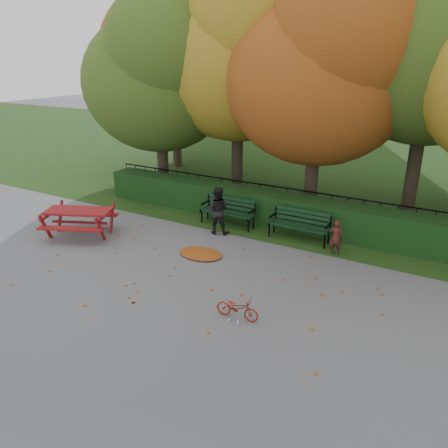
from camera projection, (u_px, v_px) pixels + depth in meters
The scene contains 17 objects.
ground at pixel (200, 282), 10.45m from camera, with size 90.00×90.00×0.00m, color slate.
grass_strip at pixel (353, 165), 21.75m from camera, with size 90.00×90.00×0.00m, color #1A3913.
building_left at pixel (286, 22), 32.96m from camera, with size 10.00×7.00×15.00m, color tan.
hedge at pixel (277, 209), 13.90m from camera, with size 13.00×0.90×1.00m, color black.
iron_fence at pixel (286, 202), 14.54m from camera, with size 14.00×0.04×1.02m.
tree_a at pixel (161, 72), 15.76m from camera, with size 5.88×5.60×7.48m.
tree_b at pixel (244, 46), 15.10m from camera, with size 6.72×6.40×8.79m.
tree_c at pixel (328, 65), 13.14m from camera, with size 6.30×6.00×8.00m.
tree_f at pixel (176, 41), 19.20m from camera, with size 6.93×6.60×9.19m.
bench_left at pixel (229, 209), 13.86m from camera, with size 1.80×0.57×0.88m.
bench_right at pixel (300, 223), 12.74m from camera, with size 1.80×0.57×0.88m.
picnic_table at pixel (79, 216), 12.96m from camera, with size 2.37×2.18×0.93m.
leaf_pile at pixel (201, 253), 11.88m from camera, with size 1.25×0.87×0.09m, color brown.
leaf_scatter at pixel (207, 277), 10.69m from camera, with size 9.00×5.70×0.01m, color brown, non-canonical shape.
child at pixel (336, 237), 11.78m from camera, with size 0.36×0.24×0.98m, color #461D16.
adult at pixel (217, 210), 13.11m from camera, with size 0.71×0.56×1.47m, color black.
bicycle at pixel (237, 308), 8.94m from camera, with size 0.32×0.93×0.49m, color maroon.
Camera 1 is at (5.14, -7.71, 5.06)m, focal length 35.00 mm.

